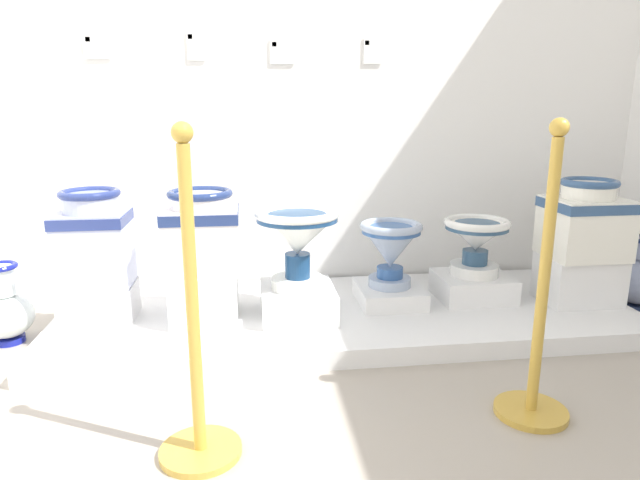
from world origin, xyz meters
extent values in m
cube|color=white|center=(1.85, 2.96, 1.49)|extent=(3.90, 0.06, 2.99)
cube|color=white|center=(1.85, 2.40, 0.04)|extent=(2.92, 1.03, 0.09)
cube|color=white|center=(0.63, 2.38, 0.18)|extent=(0.32, 0.30, 0.17)
cube|color=#ABB4DC|center=(0.63, 2.38, 0.44)|extent=(0.31, 0.28, 0.37)
cube|color=navy|center=(0.63, 2.38, 0.59)|extent=(0.32, 0.29, 0.05)
cylinder|color=#ABB4DC|center=(0.63, 2.38, 0.67)|extent=(0.25, 0.25, 0.09)
torus|color=navy|center=(0.63, 2.38, 0.71)|extent=(0.28, 0.28, 0.04)
cube|color=white|center=(1.14, 2.36, 0.21)|extent=(0.31, 0.37, 0.24)
cube|color=white|center=(1.14, 2.36, 0.49)|extent=(0.35, 0.31, 0.31)
cube|color=navy|center=(1.14, 2.36, 0.60)|extent=(0.35, 0.32, 0.05)
cylinder|color=white|center=(1.14, 2.36, 0.67)|extent=(0.28, 0.28, 0.07)
torus|color=navy|center=(1.14, 2.36, 0.70)|extent=(0.31, 0.31, 0.04)
cube|color=white|center=(1.59, 2.32, 0.16)|extent=(0.36, 0.39, 0.14)
cylinder|color=white|center=(1.59, 2.32, 0.26)|extent=(0.26, 0.26, 0.05)
cylinder|color=navy|center=(1.59, 2.32, 0.35)|extent=(0.12, 0.12, 0.12)
cone|color=white|center=(1.59, 2.32, 0.51)|extent=(0.40, 0.40, 0.20)
cylinder|color=navy|center=(1.59, 2.32, 0.59)|extent=(0.39, 0.39, 0.03)
torus|color=white|center=(1.59, 2.32, 0.61)|extent=(0.41, 0.41, 0.04)
cylinder|color=navy|center=(1.59, 2.32, 0.60)|extent=(0.28, 0.28, 0.01)
cube|color=white|center=(2.09, 2.44, 0.13)|extent=(0.33, 0.37, 0.09)
cylinder|color=#A1B2CD|center=(2.09, 2.44, 0.20)|extent=(0.22, 0.22, 0.05)
cylinder|color=#2E5595|center=(2.09, 2.44, 0.26)|extent=(0.14, 0.14, 0.06)
cone|color=#A1B2CD|center=(2.09, 2.44, 0.39)|extent=(0.31, 0.31, 0.22)
cylinder|color=#2E5595|center=(2.09, 2.44, 0.48)|extent=(0.30, 0.30, 0.03)
torus|color=#A1B2CD|center=(2.09, 2.44, 0.50)|extent=(0.33, 0.33, 0.04)
cylinder|color=#2E5595|center=(2.09, 2.44, 0.50)|extent=(0.22, 0.22, 0.01)
cube|color=white|center=(2.56, 2.45, 0.15)|extent=(0.39, 0.33, 0.13)
cylinder|color=white|center=(2.56, 2.45, 0.25)|extent=(0.26, 0.26, 0.06)
cylinder|color=navy|center=(2.56, 2.45, 0.32)|extent=(0.13, 0.13, 0.08)
cone|color=white|center=(2.56, 2.45, 0.43)|extent=(0.33, 0.33, 0.15)
cylinder|color=navy|center=(2.56, 2.45, 0.49)|extent=(0.33, 0.33, 0.03)
torus|color=white|center=(2.56, 2.45, 0.51)|extent=(0.35, 0.35, 0.04)
cylinder|color=navy|center=(2.56, 2.45, 0.50)|extent=(0.23, 0.23, 0.01)
cube|color=white|center=(3.09, 2.32, 0.21)|extent=(0.38, 0.28, 0.25)
cube|color=white|center=(3.09, 2.32, 0.49)|extent=(0.38, 0.33, 0.31)
cube|color=#304F79|center=(3.09, 2.32, 0.61)|extent=(0.38, 0.33, 0.05)
cylinder|color=white|center=(3.09, 2.32, 0.69)|extent=(0.26, 0.26, 0.08)
torus|color=#304F79|center=(3.09, 2.32, 0.73)|extent=(0.28, 0.28, 0.04)
cube|color=white|center=(0.60, 2.92, 1.41)|extent=(0.13, 0.01, 0.12)
cube|color=slate|center=(0.55, 2.92, 1.44)|extent=(0.02, 0.01, 0.02)
cube|color=white|center=(1.11, 2.92, 1.42)|extent=(0.09, 0.01, 0.15)
cube|color=#386BAD|center=(1.08, 2.92, 1.47)|extent=(0.02, 0.01, 0.02)
cube|color=white|center=(1.57, 2.92, 1.39)|extent=(0.13, 0.01, 0.13)
cube|color=#386BAD|center=(1.53, 2.92, 1.43)|extent=(0.02, 0.01, 0.02)
cube|color=white|center=(2.08, 2.92, 1.41)|extent=(0.10, 0.01, 0.14)
cube|color=slate|center=(2.05, 2.92, 1.45)|extent=(0.02, 0.01, 0.02)
cylinder|color=navy|center=(0.20, 2.38, 0.01)|extent=(0.14, 0.14, 0.03)
ellipsoid|color=white|center=(0.20, 2.38, 0.13)|extent=(0.25, 0.25, 0.21)
cylinder|color=white|center=(0.20, 2.38, 0.31)|extent=(0.12, 0.12, 0.14)
cylinder|color=navy|center=(3.50, 2.40, 0.01)|extent=(0.17, 0.17, 0.03)
ellipsoid|color=#9CA9CF|center=(3.50, 2.40, 0.16)|extent=(0.32, 0.32, 0.26)
cylinder|color=gold|center=(1.18, 1.37, 0.01)|extent=(0.27, 0.27, 0.02)
cylinder|color=gold|center=(1.18, 1.37, 0.51)|extent=(0.04, 0.04, 0.98)
sphere|color=gold|center=(1.18, 1.37, 1.03)|extent=(0.06, 0.06, 0.06)
cylinder|color=gold|center=(2.37, 1.45, 0.01)|extent=(0.26, 0.26, 0.02)
cylinder|color=gold|center=(2.37, 1.45, 0.52)|extent=(0.04, 0.04, 0.98)
sphere|color=gold|center=(2.37, 1.45, 1.04)|extent=(0.06, 0.06, 0.06)
camera|label=1|loc=(1.36, -0.24, 1.10)|focal=30.74mm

